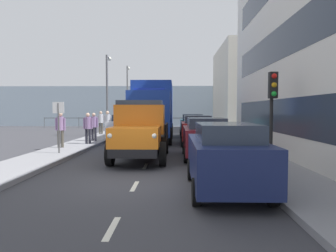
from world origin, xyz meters
TOP-DOWN VIEW (x-y plane):
  - ground_plane at (0.00, -9.47)m, footprint 80.00×80.00m
  - sidewalk_left at (-4.34, -9.47)m, footprint 2.07×35.15m
  - sidewalk_right at (4.34, -9.47)m, footprint 2.07×35.15m
  - road_centreline_markings at (0.00, -8.92)m, footprint 0.12×30.87m
  - building_far_block at (-9.22, -21.96)m, footprint 7.70×10.14m
  - sea_horizon at (0.00, -30.05)m, footprint 80.00×0.80m
  - seawall_railing at (-0.00, -26.45)m, footprint 28.08×0.08m
  - truck_vintage_orange at (0.33, -3.76)m, footprint 2.17×5.64m
  - lorry_cargo_blue at (0.41, -11.97)m, footprint 2.58×8.20m
  - car_navy_kerbside_near at (-2.36, 1.00)m, footprint 1.81×3.94m
  - car_maroon_kerbside_1 at (-2.36, -4.33)m, footprint 1.89×3.95m
  - car_red_kerbside_2 at (-2.36, -9.63)m, footprint 1.90×3.85m
  - car_teal_kerbside_3 at (-2.36, -15.15)m, footprint 1.85×3.97m
  - car_white_oppositeside_0 at (2.36, -12.50)m, footprint 1.89×4.67m
  - pedestrian_in_dark_coat at (4.72, -6.73)m, footprint 0.53×0.34m
  - pedestrian_with_bag at (3.82, -8.46)m, footprint 0.53×0.34m
  - pedestrian_couple_a at (3.92, -10.12)m, footprint 0.53×0.34m
  - pedestrian_couple_b at (3.70, -12.94)m, footprint 0.53×0.34m
  - pedestrian_near_railing at (4.83, -15.62)m, footprint 0.53×0.34m
  - traffic_light_near at (-4.45, -2.08)m, footprint 0.28×0.41m
  - lamp_post_promenade at (4.15, -15.09)m, footprint 0.32×1.14m
  - lamp_post_far at (4.30, -26.01)m, footprint 0.32×1.14m
  - street_sign at (4.05, -4.74)m, footprint 0.50×0.07m

SIDE VIEW (x-z plane):
  - ground_plane at x=0.00m, z-range 0.00..0.00m
  - road_centreline_markings at x=0.00m, z-range 0.00..0.01m
  - sidewalk_left at x=-4.34m, z-range 0.00..0.15m
  - sidewalk_right at x=4.34m, z-range 0.00..0.15m
  - car_navy_kerbside_near at x=-2.36m, z-range 0.03..1.75m
  - car_red_kerbside_2 at x=-2.36m, z-range 0.03..1.75m
  - car_teal_kerbside_3 at x=-2.36m, z-range 0.03..1.75m
  - car_maroon_kerbside_1 at x=-2.36m, z-range 0.03..1.75m
  - car_white_oppositeside_0 at x=2.36m, z-range 0.04..1.76m
  - seawall_railing at x=0.00m, z-range 0.32..1.52m
  - pedestrian_couple_a at x=3.92m, z-range 0.30..2.02m
  - pedestrian_with_bag at x=3.82m, z-range 0.31..2.04m
  - truck_vintage_orange at x=0.33m, z-range -0.04..2.39m
  - pedestrian_near_railing at x=4.83m, z-range 0.31..2.10m
  - pedestrian_in_dark_coat at x=4.72m, z-range 0.32..2.11m
  - pedestrian_couple_b at x=3.70m, z-range 0.32..2.14m
  - street_sign at x=4.05m, z-range 0.56..2.81m
  - lorry_cargo_blue at x=0.41m, z-range 0.14..4.01m
  - traffic_light_near at x=-4.45m, z-range 0.87..4.07m
  - sea_horizon at x=0.00m, z-range 0.00..5.00m
  - lamp_post_promenade at x=4.15m, z-range 0.76..6.85m
  - building_far_block at x=-9.22m, z-range 0.00..8.12m
  - lamp_post_far at x=4.30m, z-range 0.78..7.57m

